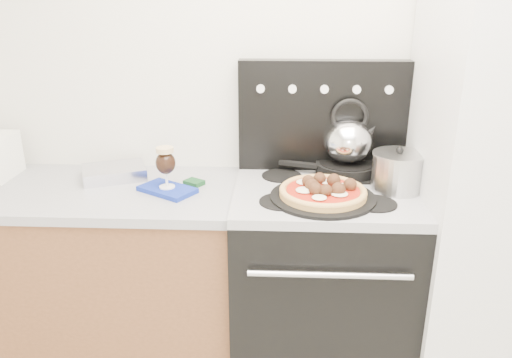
# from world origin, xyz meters

# --- Properties ---
(room_shell) EXTENTS (3.52, 3.01, 2.52)m
(room_shell) POSITION_xyz_m (0.00, 0.29, 1.25)
(room_shell) COLOR beige
(room_shell) RESTS_ON ground
(base_cabinet) EXTENTS (1.45, 0.60, 0.86)m
(base_cabinet) POSITION_xyz_m (-1.02, 1.20, 0.43)
(base_cabinet) COLOR brown
(base_cabinet) RESTS_ON ground
(countertop) EXTENTS (1.48, 0.63, 0.04)m
(countertop) POSITION_xyz_m (-1.02, 1.20, 0.88)
(countertop) COLOR #9FA0A7
(countertop) RESTS_ON base_cabinet
(stove_body) EXTENTS (0.76, 0.65, 0.88)m
(stove_body) POSITION_xyz_m (0.08, 1.18, 0.44)
(stove_body) COLOR black
(stove_body) RESTS_ON ground
(cooktop) EXTENTS (0.76, 0.65, 0.04)m
(cooktop) POSITION_xyz_m (0.08, 1.18, 0.90)
(cooktop) COLOR #ADADB2
(cooktop) RESTS_ON stove_body
(backguard) EXTENTS (0.76, 0.08, 0.50)m
(backguard) POSITION_xyz_m (0.08, 1.45, 1.17)
(backguard) COLOR black
(backguard) RESTS_ON cooktop
(fridge) EXTENTS (0.64, 0.68, 1.90)m
(fridge) POSITION_xyz_m (0.78, 1.15, 0.95)
(fridge) COLOR silver
(fridge) RESTS_ON ground
(foil_sheet) EXTENTS (0.33, 0.29, 0.05)m
(foil_sheet) POSITION_xyz_m (-0.86, 1.32, 0.93)
(foil_sheet) COLOR white
(foil_sheet) RESTS_ON countertop
(oven_mitt) EXTENTS (0.27, 0.24, 0.02)m
(oven_mitt) POSITION_xyz_m (-0.59, 1.16, 0.91)
(oven_mitt) COLOR #152BA0
(oven_mitt) RESTS_ON countertop
(beer_glass) EXTENTS (0.10, 0.10, 0.18)m
(beer_glass) POSITION_xyz_m (-0.59, 1.16, 1.01)
(beer_glass) COLOR black
(beer_glass) RESTS_ON oven_mitt
(pizza_pan) EXTENTS (0.54, 0.54, 0.01)m
(pizza_pan) POSITION_xyz_m (0.06, 1.07, 0.93)
(pizza_pan) COLOR black
(pizza_pan) RESTS_ON cooktop
(pizza) EXTENTS (0.36, 0.36, 0.05)m
(pizza) POSITION_xyz_m (0.06, 1.07, 0.96)
(pizza) COLOR tan
(pizza) RESTS_ON pizza_pan
(skillet) EXTENTS (0.34, 0.34, 0.05)m
(skillet) POSITION_xyz_m (0.19, 1.38, 0.94)
(skillet) COLOR black
(skillet) RESTS_ON cooktop
(tea_kettle) EXTENTS (0.24, 0.24, 0.25)m
(tea_kettle) POSITION_xyz_m (0.19, 1.38, 1.09)
(tea_kettle) COLOR #B2B4CA
(tea_kettle) RESTS_ON skillet
(stock_pot) EXTENTS (0.24, 0.24, 0.15)m
(stock_pot) POSITION_xyz_m (0.38, 1.18, 1.00)
(stock_pot) COLOR #B3B3B3
(stock_pot) RESTS_ON cooktop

